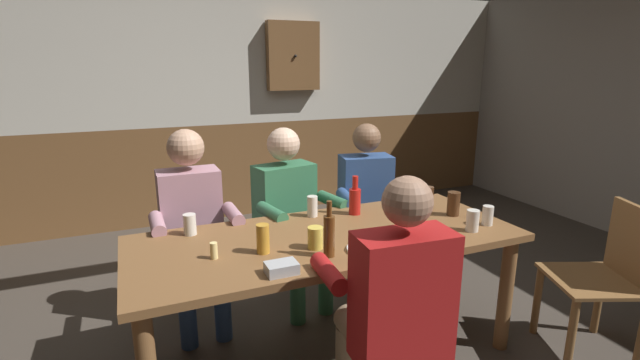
# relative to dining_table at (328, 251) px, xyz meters

# --- Properties ---
(ground_plane) EXTENTS (8.06, 8.06, 0.00)m
(ground_plane) POSITION_rel_dining_table_xyz_m (0.00, 0.16, -0.64)
(ground_plane) COLOR #423A33
(back_wall_upper) EXTENTS (6.72, 0.12, 1.37)m
(back_wall_upper) POSITION_rel_dining_table_xyz_m (0.00, 2.68, 1.05)
(back_wall_upper) COLOR beige
(back_wall_wainscot) EXTENTS (6.72, 0.12, 1.01)m
(back_wall_wainscot) POSITION_rel_dining_table_xyz_m (0.00, 2.68, -0.13)
(back_wall_wainscot) COLOR brown
(back_wall_wainscot) RESTS_ON ground_plane
(dining_table) EXTENTS (2.09, 0.86, 0.73)m
(dining_table) POSITION_rel_dining_table_xyz_m (0.00, 0.00, 0.00)
(dining_table) COLOR brown
(dining_table) RESTS_ON ground_plane
(person_0) EXTENTS (0.51, 0.52, 1.24)m
(person_0) POSITION_rel_dining_table_xyz_m (-0.63, 0.66, 0.05)
(person_0) COLOR #B78493
(person_0) RESTS_ON ground_plane
(person_1) EXTENTS (0.58, 0.57, 1.22)m
(person_1) POSITION_rel_dining_table_xyz_m (0.01, 0.66, 0.04)
(person_1) COLOR #33724C
(person_1) RESTS_ON ground_plane
(person_2) EXTENTS (0.55, 0.58, 1.21)m
(person_2) POSITION_rel_dining_table_xyz_m (0.61, 0.65, 0.03)
(person_2) COLOR #2D4C84
(person_2) RESTS_ON ground_plane
(person_3) EXTENTS (0.55, 0.52, 1.22)m
(person_3) POSITION_rel_dining_table_xyz_m (0.01, -0.66, 0.03)
(person_3) COLOR #AD1919
(person_3) RESTS_ON ground_plane
(chair_empty_near_right) EXTENTS (0.57, 0.57, 0.88)m
(chair_empty_near_right) POSITION_rel_dining_table_xyz_m (1.45, -0.59, -0.16)
(chair_empty_near_right) COLOR brown
(chair_empty_near_right) RESTS_ON ground_plane
(table_candle) EXTENTS (0.04, 0.04, 0.08)m
(table_candle) POSITION_rel_dining_table_xyz_m (-0.62, -0.06, 0.13)
(table_candle) COLOR #F9E08C
(table_candle) RESTS_ON dining_table
(condiment_caddy) EXTENTS (0.14, 0.10, 0.05)m
(condiment_caddy) POSITION_rel_dining_table_xyz_m (-0.38, -0.34, 0.12)
(condiment_caddy) COLOR #B2B7BC
(condiment_caddy) RESTS_ON dining_table
(plate_0) EXTENTS (0.23, 0.23, 0.01)m
(plate_0) POSITION_rel_dining_table_xyz_m (0.11, -0.27, 0.10)
(plate_0) COLOR white
(plate_0) RESTS_ON dining_table
(bottle_0) EXTENTS (0.05, 0.05, 0.28)m
(bottle_0) POSITION_rel_dining_table_xyz_m (-0.11, -0.25, 0.20)
(bottle_0) COLOR #593314
(bottle_0) RESTS_ON dining_table
(bottle_1) EXTENTS (0.07, 0.07, 0.24)m
(bottle_1) POSITION_rel_dining_table_xyz_m (0.30, 0.26, 0.18)
(bottle_1) COLOR red
(bottle_1) RESTS_ON dining_table
(pint_glass_0) EXTENTS (0.06, 0.06, 0.15)m
(pint_glass_0) POSITION_rel_dining_table_xyz_m (0.77, 0.17, 0.16)
(pint_glass_0) COLOR #4C2D19
(pint_glass_0) RESTS_ON dining_table
(pint_glass_1) EXTENTS (0.07, 0.07, 0.11)m
(pint_glass_1) POSITION_rel_dining_table_xyz_m (-0.68, 0.30, 0.15)
(pint_glass_1) COLOR white
(pint_glass_1) RESTS_ON dining_table
(pint_glass_2) EXTENTS (0.06, 0.06, 0.13)m
(pint_glass_2) POSITION_rel_dining_table_xyz_m (0.04, 0.32, 0.16)
(pint_glass_2) COLOR white
(pint_glass_2) RESTS_ON dining_table
(pint_glass_3) EXTENTS (0.07, 0.07, 0.12)m
(pint_glass_3) POSITION_rel_dining_table_xyz_m (0.76, -0.26, 0.15)
(pint_glass_3) COLOR white
(pint_glass_3) RESTS_ON dining_table
(pint_glass_4) EXTENTS (0.08, 0.08, 0.11)m
(pint_glass_4) POSITION_rel_dining_table_xyz_m (-0.13, -0.14, 0.15)
(pint_glass_4) COLOR #E5C64C
(pint_glass_4) RESTS_ON dining_table
(pint_glass_5) EXTENTS (0.06, 0.06, 0.15)m
(pint_glass_5) POSITION_rel_dining_table_xyz_m (-0.39, -0.09, 0.17)
(pint_glass_5) COLOR gold
(pint_glass_5) RESTS_ON dining_table
(pint_glass_6) EXTENTS (0.08, 0.08, 0.15)m
(pint_glass_6) POSITION_rel_dining_table_xyz_m (0.84, 0.00, 0.16)
(pint_glass_6) COLOR #4C2D19
(pint_glass_6) RESTS_ON dining_table
(pint_glass_7) EXTENTS (0.06, 0.06, 0.11)m
(pint_glass_7) POSITION_rel_dining_table_xyz_m (0.91, -0.21, 0.15)
(pint_glass_7) COLOR white
(pint_glass_7) RESTS_ON dining_table
(wall_dart_cabinet) EXTENTS (0.56, 0.15, 0.70)m
(wall_dart_cabinet) POSITION_rel_dining_table_xyz_m (0.74, 2.55, 1.06)
(wall_dart_cabinet) COLOR brown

